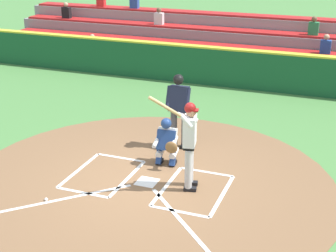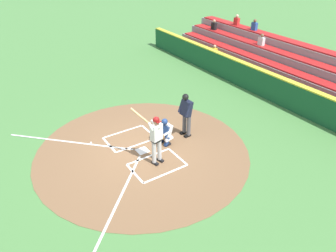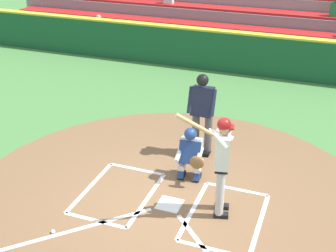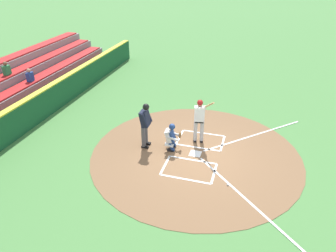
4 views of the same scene
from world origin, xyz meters
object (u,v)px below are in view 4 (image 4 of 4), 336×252
(batter, at_px, (200,118))
(catcher, at_px, (172,136))
(baseball, at_px, (228,185))
(plate_umpire, at_px, (145,122))

(batter, bearing_deg, catcher, -47.71)
(baseball, bearing_deg, batter, -148.44)
(baseball, bearing_deg, catcher, -124.08)
(catcher, height_order, plate_umpire, plate_umpire)
(batter, relative_size, catcher, 1.88)
(batter, xyz_separation_m, baseball, (2.46, 1.51, -1.06))
(catcher, relative_size, baseball, 15.27)
(batter, height_order, plate_umpire, batter)
(batter, xyz_separation_m, plate_umpire, (0.92, -1.94, -0.02))
(plate_umpire, bearing_deg, catcher, 95.02)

